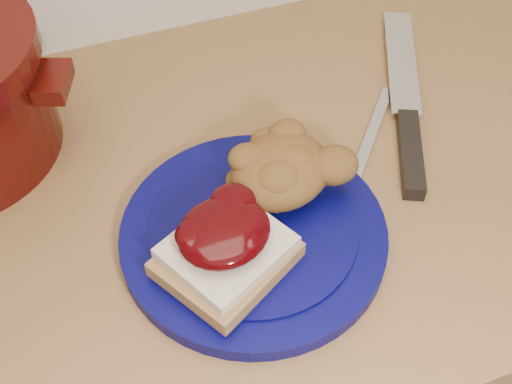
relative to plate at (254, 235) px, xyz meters
name	(u,v)px	position (x,y,z in m)	size (l,w,h in m)	color
base_cabinet	(206,378)	(-0.05, 0.08, -0.48)	(4.00, 0.60, 0.86)	beige
plate	(254,235)	(0.00, 0.00, 0.00)	(0.27, 0.27, 0.02)	#050444
sandwich	(225,246)	(-0.04, -0.03, 0.04)	(0.15, 0.14, 0.06)	olive
stuffing_mound	(280,170)	(0.04, 0.04, 0.04)	(0.11, 0.10, 0.06)	brown
chef_knife	(408,125)	(0.23, 0.09, 0.00)	(0.17, 0.32, 0.02)	black
butter_knife	(372,132)	(0.18, 0.10, -0.01)	(0.17, 0.01, 0.00)	silver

